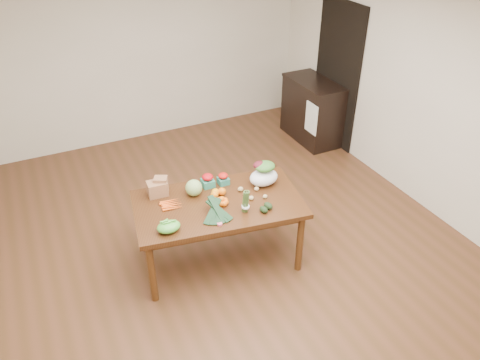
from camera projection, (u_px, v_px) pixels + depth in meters
name	position (u px, v px, depth m)	size (l,w,h in m)	color
floor	(229.00, 244.00, 5.25)	(6.00, 6.00, 0.00)	brown
room_walls	(227.00, 137.00, 4.51)	(5.02, 6.02, 2.70)	silver
dining_table	(219.00, 232.00, 4.84)	(1.66, 0.92, 0.75)	#42260F
doorway_dark	(337.00, 75.00, 6.80)	(0.02, 1.00, 2.10)	black
cabinet	(312.00, 111.00, 7.14)	(0.52, 1.02, 0.94)	black
dish_towel	(311.00, 118.00, 6.72)	(0.02, 0.28, 0.45)	white
paper_bag	(157.00, 187.00, 4.70)	(0.26, 0.22, 0.19)	#A26A48
cabbage	(194.00, 188.00, 4.70)	(0.17, 0.17, 0.17)	#9FC270
strawberry_basket_a	(208.00, 182.00, 4.85)	(0.12, 0.12, 0.11)	red
strawberry_basket_b	(223.00, 180.00, 4.90)	(0.11, 0.11, 0.10)	red
orange_a	(214.00, 195.00, 4.68)	(0.08, 0.08, 0.08)	orange
orange_b	(215.00, 192.00, 4.72)	(0.08, 0.08, 0.08)	orange
orange_c	(222.00, 192.00, 4.72)	(0.08, 0.08, 0.08)	orange
mandarin_cluster	(222.00, 200.00, 4.59)	(0.18, 0.18, 0.09)	orange
carrots	(171.00, 204.00, 4.58)	(0.22, 0.19, 0.03)	#F15D14
snap_pea_bag	(169.00, 227.00, 4.24)	(0.22, 0.16, 0.10)	#5EB63D
kale_bunch	(217.00, 212.00, 4.37)	(0.32, 0.40, 0.16)	black
asparagus_bundle	(246.00, 201.00, 4.44)	(0.08, 0.08, 0.25)	#507736
potato_a	(246.00, 193.00, 4.73)	(0.06, 0.05, 0.05)	tan
potato_b	(251.00, 198.00, 4.66)	(0.05, 0.05, 0.04)	tan
potato_c	(257.00, 189.00, 4.80)	(0.05, 0.05, 0.04)	#DCBE7F
potato_d	(241.00, 189.00, 4.79)	(0.06, 0.05, 0.05)	tan
potato_e	(265.00, 196.00, 4.69)	(0.05, 0.04, 0.04)	#D4B87A
avocado_a	(264.00, 210.00, 4.48)	(0.06, 0.09, 0.06)	black
avocado_b	(268.00, 206.00, 4.53)	(0.07, 0.10, 0.07)	black
salad_bag	(264.00, 175.00, 4.85)	(0.31, 0.23, 0.24)	white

